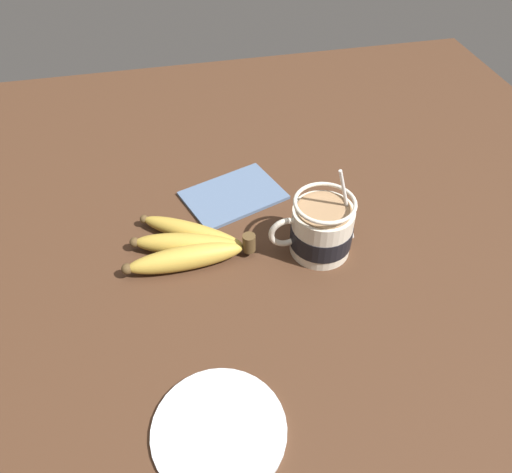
# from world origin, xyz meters

# --- Properties ---
(table) EXTENTS (1.38, 1.38, 0.03)m
(table) POSITION_xyz_m (0.00, 0.00, 0.02)
(table) COLOR #422819
(table) RESTS_ON ground
(coffee_mug) EXTENTS (0.14, 0.10, 0.15)m
(coffee_mug) POSITION_xyz_m (-0.09, -0.01, 0.08)
(coffee_mug) COLOR beige
(coffee_mug) RESTS_ON table
(banana_bunch) EXTENTS (0.20, 0.14, 0.04)m
(banana_bunch) POSITION_xyz_m (0.11, -0.04, 0.05)
(banana_bunch) COLOR #4C381E
(banana_bunch) RESTS_ON table
(napkin) EXTENTS (0.19, 0.16, 0.01)m
(napkin) POSITION_xyz_m (0.02, -0.16, 0.04)
(napkin) COLOR slate
(napkin) RESTS_ON table
(small_plate) EXTENTS (0.16, 0.16, 0.01)m
(small_plate) POSITION_xyz_m (0.11, 0.25, 0.04)
(small_plate) COLOR silver
(small_plate) RESTS_ON table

